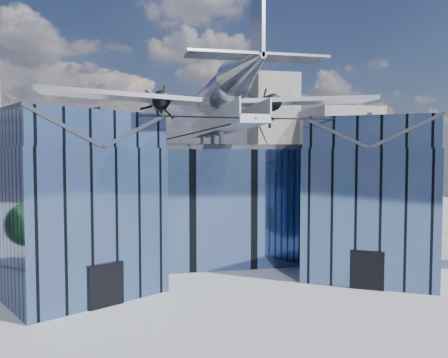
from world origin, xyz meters
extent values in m
plane|color=gray|center=(0.00, 0.00, 0.00)|extent=(120.00, 120.00, 0.00)
cube|color=#496495|center=(0.00, 9.00, 4.75)|extent=(28.00, 14.00, 9.50)
cube|color=#2A2C32|center=(0.00, 9.00, 9.70)|extent=(28.00, 14.00, 0.40)
cube|color=#496495|center=(-10.50, -1.00, 4.75)|extent=(11.79, 11.43, 9.50)
cube|color=#496495|center=(-10.50, -1.00, 10.60)|extent=(11.56, 11.20, 2.20)
cube|color=#2A2C32|center=(-12.45, -2.12, 10.60)|extent=(7.98, 9.23, 2.40)
cube|color=#2A2C32|center=(-8.55, 0.12, 10.60)|extent=(7.98, 9.23, 2.40)
cube|color=#2A2C32|center=(-10.50, -1.00, 11.75)|extent=(4.30, 7.10, 0.18)
cube|color=black|center=(-8.48, -4.51, 1.30)|extent=(2.03, 1.32, 2.60)
cube|color=black|center=(-6.60, 1.25, 4.75)|extent=(0.34, 0.34, 9.50)
cube|color=#496495|center=(10.50, -1.00, 4.75)|extent=(11.79, 11.43, 9.50)
cube|color=#496495|center=(10.50, -1.00, 10.60)|extent=(11.56, 11.20, 2.20)
cube|color=#2A2C32|center=(8.55, 0.12, 10.60)|extent=(7.98, 9.23, 2.40)
cube|color=#2A2C32|center=(12.45, -2.12, 10.60)|extent=(7.98, 9.23, 2.40)
cube|color=#2A2C32|center=(10.50, -1.00, 11.75)|extent=(4.30, 7.10, 0.18)
cube|color=black|center=(8.48, -4.51, 1.30)|extent=(2.03, 1.32, 2.60)
cube|color=black|center=(6.60, 1.25, 4.75)|extent=(0.34, 0.34, 9.50)
cube|color=#9FA4AC|center=(0.00, 3.50, 11.10)|extent=(1.80, 21.00, 0.50)
cube|color=#9FA4AC|center=(-0.90, 3.50, 11.75)|extent=(0.08, 21.00, 1.10)
cube|color=#9FA4AC|center=(0.90, 3.50, 11.75)|extent=(0.08, 21.00, 1.10)
cylinder|color=#9FA4AC|center=(0.00, 13.00, 10.43)|extent=(0.44, 0.44, 1.35)
cylinder|color=#9FA4AC|center=(0.00, 7.00, 10.43)|extent=(0.44, 0.44, 1.35)
cylinder|color=#9FA4AC|center=(0.00, 3.00, 10.43)|extent=(0.44, 0.44, 1.35)
cylinder|color=#9FA4AC|center=(0.00, 4.00, 12.05)|extent=(0.70, 0.70, 1.40)
cylinder|color=black|center=(-5.25, -4.00, 11.40)|extent=(10.55, 6.08, 0.69)
cylinder|color=black|center=(5.25, -4.00, 11.40)|extent=(10.55, 6.08, 0.69)
cylinder|color=black|center=(-3.00, 1.50, 10.55)|extent=(6.09, 17.04, 1.19)
cylinder|color=black|center=(3.00, 1.50, 10.55)|extent=(6.09, 17.04, 1.19)
cylinder|color=#A9AEB6|center=(0.00, 4.00, 14.00)|extent=(2.50, 11.00, 2.50)
sphere|color=#A9AEB6|center=(0.00, 9.50, 14.00)|extent=(2.50, 2.50, 2.50)
cube|color=black|center=(0.00, 8.50, 14.69)|extent=(1.60, 1.40, 0.50)
cone|color=#A9AEB6|center=(0.00, -5.00, 14.30)|extent=(2.50, 7.00, 2.50)
cube|color=#A9AEB6|center=(0.00, -7.30, 15.90)|extent=(0.18, 2.40, 3.40)
cube|color=#A9AEB6|center=(0.00, -7.20, 14.50)|extent=(8.00, 1.80, 0.14)
cube|color=#A9AEB6|center=(-7.00, 5.00, 13.70)|extent=(14.00, 3.20, 1.08)
cylinder|color=black|center=(-4.60, 5.60, 13.45)|extent=(1.44, 3.20, 1.44)
cone|color=black|center=(-4.60, 7.40, 13.45)|extent=(0.70, 0.70, 0.70)
cube|color=black|center=(-4.60, 7.55, 13.45)|extent=(1.05, 0.06, 3.33)
cube|color=black|center=(-4.60, 7.55, 13.45)|extent=(2.53, 0.06, 2.53)
cube|color=black|center=(-4.60, 7.55, 13.45)|extent=(3.33, 0.06, 1.05)
cylinder|color=black|center=(-4.60, 5.00, 12.22)|extent=(0.24, 0.24, 1.75)
cube|color=#A9AEB6|center=(7.00, 5.00, 13.70)|extent=(14.00, 3.20, 1.08)
cylinder|color=black|center=(4.60, 5.60, 13.45)|extent=(1.44, 3.20, 1.44)
cone|color=black|center=(4.60, 7.40, 13.45)|extent=(0.70, 0.70, 0.70)
cube|color=black|center=(4.60, 7.55, 13.45)|extent=(1.05, 0.06, 3.33)
cube|color=black|center=(4.60, 7.55, 13.45)|extent=(2.53, 0.06, 2.53)
cube|color=black|center=(4.60, 7.55, 13.45)|extent=(3.33, 0.06, 1.05)
cylinder|color=black|center=(4.60, 5.00, 12.22)|extent=(0.24, 0.24, 1.75)
cube|color=gray|center=(32.00, 48.00, 9.00)|extent=(12.00, 14.00, 18.00)
cube|color=gray|center=(-20.00, 55.00, 7.00)|extent=(14.00, 10.00, 14.00)
cube|color=gray|center=(22.00, 58.00, 13.00)|extent=(9.00, 9.00, 26.00)
camera|label=1|loc=(-6.69, -30.92, 8.96)|focal=35.00mm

